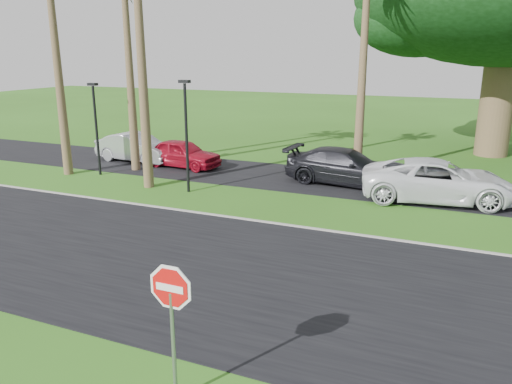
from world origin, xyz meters
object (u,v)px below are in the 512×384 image
Objects in this scene: car_minivan at (438,181)px; car_dark at (345,167)px; stop_sign_near at (172,306)px; car_red at (182,154)px; car_silver at (137,148)px.

car_dark is at bearing 64.81° from car_minivan.
stop_sign_near is 0.63× the size of car_red.
car_silver is 15.45m from car_minivan.
car_red is 12.52m from car_minivan.
stop_sign_near is 14.56m from car_minivan.
stop_sign_near reaches higher than car_minivan.
car_dark is (11.36, -0.25, 0.02)m from car_silver.
car_silver is at bearing 76.11° from car_minivan.
stop_sign_near is 15.40m from car_dark.
car_dark is (-0.72, 15.35, -1.00)m from stop_sign_near.
car_minivan is at bearing -89.96° from car_silver.
car_silver is at bearing 127.77° from stop_sign_near.
car_red is at bearing 120.68° from stop_sign_near.
stop_sign_near reaches higher than car_dark.
car_minivan is (3.30, 14.15, -0.95)m from stop_sign_near.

